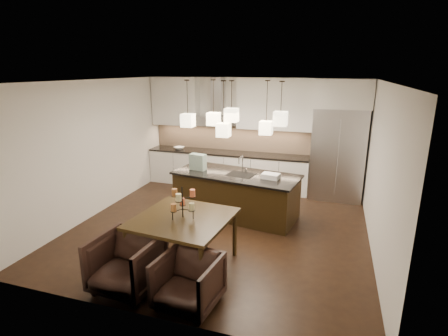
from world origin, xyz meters
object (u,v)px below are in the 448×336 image
(island_body, at_px, (236,195))
(armchair_left, at_px, (127,263))
(armchair_right, at_px, (188,282))
(dining_table, at_px, (184,242))
(refrigerator, at_px, (337,154))

(island_body, relative_size, armchair_left, 2.84)
(armchair_left, height_order, armchair_right, armchair_left)
(island_body, height_order, armchair_right, island_body)
(island_body, xyz_separation_m, armchair_right, (0.22, -3.04, -0.09))
(armchair_right, bearing_deg, dining_table, 124.01)
(armchair_left, bearing_deg, dining_table, 60.63)
(armchair_right, bearing_deg, refrigerator, 76.66)
(armchair_right, bearing_deg, armchair_left, -178.41)
(refrigerator, bearing_deg, armchair_left, -120.18)
(dining_table, distance_m, armchair_right, 0.98)
(refrigerator, distance_m, armchair_left, 5.47)
(refrigerator, bearing_deg, dining_table, -119.50)
(dining_table, height_order, armchair_left, dining_table)
(refrigerator, height_order, armchair_left, refrigerator)
(refrigerator, relative_size, armchair_left, 2.45)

